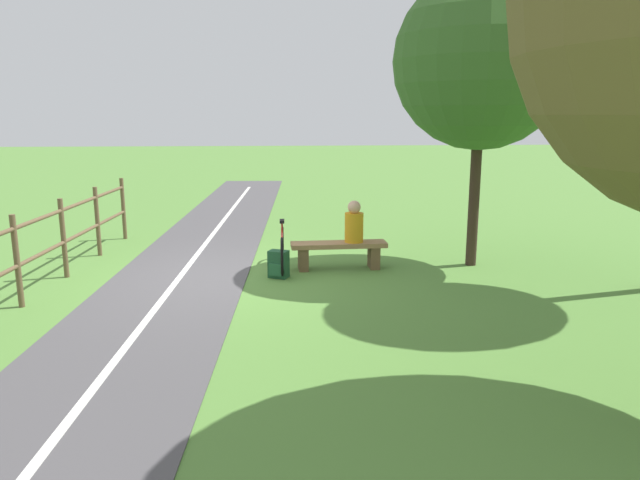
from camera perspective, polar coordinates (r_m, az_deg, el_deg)
name	(u,v)px	position (r m, az deg, el deg)	size (l,w,h in m)	color
ground_plane	(227,277)	(9.79, -8.94, -3.57)	(80.00, 80.00, 0.00)	#548438
paved_path	(92,391)	(6.26, -21.16, -13.46)	(2.19, 36.00, 0.02)	#4C494C
path_centre_line	(92,390)	(6.26, -21.17, -13.38)	(0.10, 32.00, 0.00)	silver
bench	(339,251)	(10.12, 1.83, -1.04)	(1.65, 0.45, 0.47)	#937047
person_seated	(354,224)	(10.06, 3.31, 1.57)	(0.33, 0.33, 0.72)	orange
bicycle	(282,249)	(10.11, -3.67, -0.91)	(0.08, 1.61, 0.84)	black
backpack	(278,264)	(9.62, -4.04, -2.37)	(0.36, 0.33, 0.45)	#1E4C2D
tree_far_left	(482,61)	(10.50, 15.37, 16.35)	(2.94, 2.94, 4.95)	#38281E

